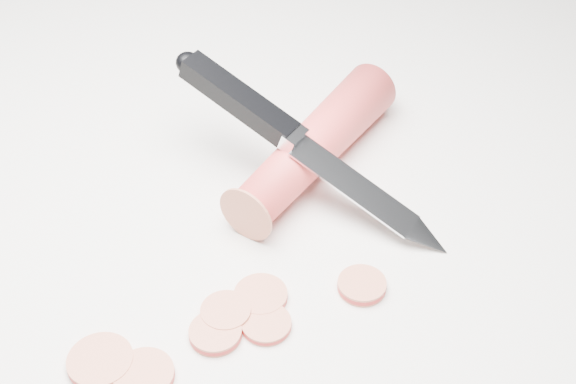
{
  "coord_description": "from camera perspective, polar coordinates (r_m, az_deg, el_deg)",
  "views": [
    {
      "loc": [
        0.04,
        -0.4,
        0.41
      ],
      "look_at": [
        0.04,
        0.03,
        0.02
      ],
      "focal_mm": 50.0,
      "sensor_mm": 36.0,
      "label": 1
    }
  ],
  "objects": [
    {
      "name": "ground",
      "position": [
        0.58,
        -3.59,
        -3.37
      ],
      "size": [
        2.4,
        2.4,
        0.0
      ],
      "primitive_type": "plane",
      "color": "silver",
      "rests_on": "ground"
    },
    {
      "name": "carrot_slice_0",
      "position": [
        0.52,
        -13.2,
        -11.65
      ],
      "size": [
        0.04,
        0.04,
        0.01
      ],
      "primitive_type": "cylinder",
      "color": "#C26347",
      "rests_on": "ground"
    },
    {
      "name": "kitchen_knife",
      "position": [
        0.58,
        1.5,
        3.27
      ],
      "size": [
        0.22,
        0.15,
        0.09
      ],
      "primitive_type": null,
      "color": "silver",
      "rests_on": "ground"
    },
    {
      "name": "carrot_slice_1",
      "position": [
        0.5,
        -10.22,
        -12.67
      ],
      "size": [
        0.04,
        0.04,
        0.01
      ],
      "primitive_type": "cylinder",
      "color": "#C26347",
      "rests_on": "ground"
    },
    {
      "name": "carrot",
      "position": [
        0.62,
        1.93,
        3.37
      ],
      "size": [
        0.13,
        0.18,
        0.04
      ],
      "primitive_type": "cylinder",
      "rotation": [
        1.57,
        0.0,
        -0.56
      ],
      "color": "red",
      "rests_on": "ground"
    },
    {
      "name": "carrot_slice_2",
      "position": [
        0.52,
        -1.56,
        -9.37
      ],
      "size": [
        0.03,
        0.03,
        0.01
      ],
      "primitive_type": "cylinder",
      "color": "#C26347",
      "rests_on": "ground"
    },
    {
      "name": "carrot_slice_6",
      "position": [
        0.53,
        -4.44,
        -8.55
      ],
      "size": [
        0.03,
        0.03,
        0.01
      ],
      "primitive_type": "cylinder",
      "color": "#C26347",
      "rests_on": "ground"
    },
    {
      "name": "carrot_slice_5",
      "position": [
        0.54,
        -1.95,
        -7.38
      ],
      "size": [
        0.04,
        0.04,
        0.01
      ],
      "primitive_type": "cylinder",
      "color": "#C26347",
      "rests_on": "ground"
    },
    {
      "name": "carrot_slice_3",
      "position": [
        0.52,
        -5.19,
        -9.96
      ],
      "size": [
        0.03,
        0.03,
        0.01
      ],
      "primitive_type": "cylinder",
      "color": "#C26347",
      "rests_on": "ground"
    },
    {
      "name": "carrot_slice_4",
      "position": [
        0.54,
        5.28,
        -6.63
      ],
      "size": [
        0.03,
        0.03,
        0.01
      ],
      "primitive_type": "cylinder",
      "color": "#C26347",
      "rests_on": "ground"
    }
  ]
}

